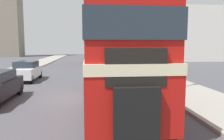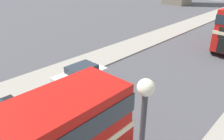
# 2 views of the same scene
# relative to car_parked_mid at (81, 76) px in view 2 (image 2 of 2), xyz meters

# --- Properties ---
(car_parked_mid) EXTENTS (1.72, 3.91, 1.54)m
(car_parked_mid) POSITION_rel_car_parked_mid_xyz_m (0.00, 0.00, 0.00)
(car_parked_mid) COLOR white
(car_parked_mid) RESTS_ON ground_plane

